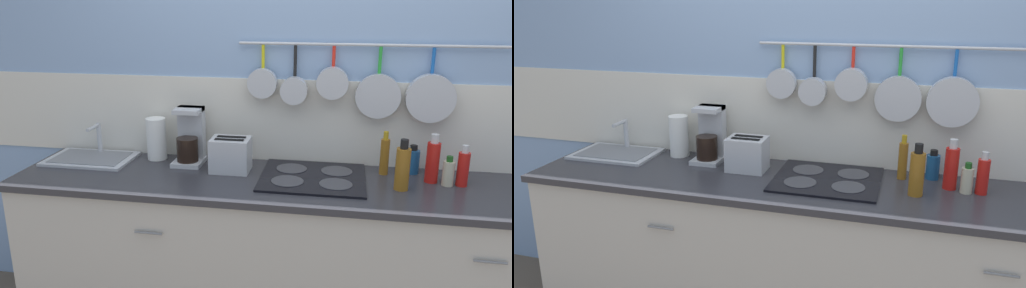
{
  "view_description": "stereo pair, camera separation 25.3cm",
  "coord_description": "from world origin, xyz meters",
  "views": [
    {
      "loc": [
        0.12,
        -2.39,
        1.84
      ],
      "look_at": [
        -0.31,
        0.0,
        1.12
      ],
      "focal_mm": 35.0,
      "sensor_mm": 36.0,
      "label": 1
    },
    {
      "loc": [
        0.37,
        -2.34,
        1.84
      ],
      "look_at": [
        -0.31,
        0.0,
        1.12
      ],
      "focal_mm": 35.0,
      "sensor_mm": 36.0,
      "label": 2
    }
  ],
  "objects": [
    {
      "name": "bottle_vinegar",
      "position": [
        0.65,
        0.08,
        1.0
      ],
      "size": [
        0.06,
        0.06,
        0.15
      ],
      "color": "#BFB799",
      "rests_on": "countertop"
    },
    {
      "name": "toaster",
      "position": [
        -0.47,
        0.1,
        1.02
      ],
      "size": [
        0.23,
        0.16,
        0.19
      ],
      "color": "#B7BABF",
      "rests_on": "countertop"
    },
    {
      "name": "countertop",
      "position": [
        0.0,
        0.0,
        0.92
      ],
      "size": [
        3.18,
        0.65,
        0.03
      ],
      "color": "#2D2D33",
      "rests_on": "cabinet_base"
    },
    {
      "name": "cooktop",
      "position": [
        -0.02,
        0.06,
        0.94
      ],
      "size": [
        0.54,
        0.49,
        0.01
      ],
      "color": "black",
      "rests_on": "countertop"
    },
    {
      "name": "bottle_olive_oil",
      "position": [
        0.72,
        0.09,
        1.03
      ],
      "size": [
        0.06,
        0.06,
        0.21
      ],
      "color": "red",
      "rests_on": "countertop"
    },
    {
      "name": "bottle_dish_soap",
      "position": [
        0.35,
        0.2,
        1.04
      ],
      "size": [
        0.05,
        0.05,
        0.23
      ],
      "color": "#8C5919",
      "rests_on": "countertop"
    },
    {
      "name": "coffee_maker",
      "position": [
        -0.72,
        0.21,
        1.07
      ],
      "size": [
        0.16,
        0.2,
        0.32
      ],
      "color": "#B7BABF",
      "rests_on": "countertop"
    },
    {
      "name": "bottle_sesame_oil",
      "position": [
        0.5,
        0.24,
        1.0
      ],
      "size": [
        0.07,
        0.07,
        0.16
      ],
      "color": "navy",
      "rests_on": "countertop"
    },
    {
      "name": "cabinet_base",
      "position": [
        0.0,
        -0.0,
        0.45
      ],
      "size": [
        3.14,
        0.62,
        0.9
      ],
      "color": "#B7B2A8",
      "rests_on": "ground_plane"
    },
    {
      "name": "wall_back",
      "position": [
        0.0,
        0.36,
        1.28
      ],
      "size": [
        7.2,
        0.16,
        2.6
      ],
      "color": "#84A3CC",
      "rests_on": "ground_plane"
    },
    {
      "name": "bottle_cooking_wine",
      "position": [
        0.58,
        0.12,
        1.04
      ],
      "size": [
        0.07,
        0.07,
        0.25
      ],
      "color": "red",
      "rests_on": "countertop"
    },
    {
      "name": "sink_basin",
      "position": [
        -1.31,
        0.15,
        0.95
      ],
      "size": [
        0.48,
        0.33,
        0.19
      ],
      "color": "#B7BABF",
      "rests_on": "countertop"
    },
    {
      "name": "bottle_hot_sauce",
      "position": [
        0.42,
        -0.02,
        1.05
      ],
      "size": [
        0.07,
        0.07,
        0.26
      ],
      "color": "#8C5919",
      "rests_on": "countertop"
    },
    {
      "name": "paper_towel_roll",
      "position": [
        -0.93,
        0.23,
        1.05
      ],
      "size": [
        0.11,
        0.11,
        0.24
      ],
      "color": "white",
      "rests_on": "countertop"
    }
  ]
}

